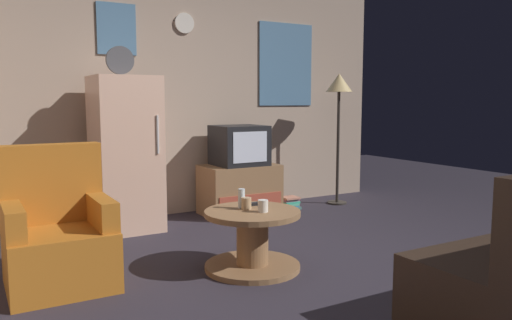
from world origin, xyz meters
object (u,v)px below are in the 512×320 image
object	(u,v)px
tv_stand	(240,189)
standing_lamp	(339,93)
fridge	(126,154)
coffee_table	(252,240)
crt_tv	(239,145)
remote_control	(251,204)
wine_glass	(241,199)
mug_ceramic_tan	(246,203)
armchair	(58,237)
book_stack	(290,203)
mug_ceramic_white	(263,206)

from	to	relation	value
tv_stand	standing_lamp	world-z (taller)	standing_lamp
fridge	coffee_table	bearing A→B (deg)	-73.55
crt_tv	remote_control	xyz separation A→B (m)	(-0.73, -1.56, -0.31)
wine_glass	mug_ceramic_tan	size ratio (longest dim) A/B	1.67
armchair	book_stack	size ratio (longest dim) A/B	4.40
crt_tv	wine_glass	world-z (taller)	crt_tv
mug_ceramic_white	mug_ceramic_tan	xyz separation A→B (m)	(-0.06, 0.14, 0.00)
armchair	book_stack	distance (m)	3.01
standing_lamp	coffee_table	bearing A→B (deg)	-142.84
crt_tv	coffee_table	xyz separation A→B (m)	(-0.80, -1.71, -0.55)
fridge	wine_glass	xyz separation A→B (m)	(0.45, -1.53, -0.23)
armchair	mug_ceramic_tan	bearing A→B (deg)	-14.57
wine_glass	remote_control	distance (m)	0.14
tv_stand	remote_control	xyz separation A→B (m)	(-0.73, -1.56, 0.19)
coffee_table	book_stack	world-z (taller)	coffee_table
coffee_table	wine_glass	distance (m)	0.32
standing_lamp	fridge	bearing A→B (deg)	179.18
book_stack	armchair	bearing A→B (deg)	-155.88
mug_ceramic_white	remote_control	xyz separation A→B (m)	(0.04, 0.24, -0.03)
fridge	wine_glass	world-z (taller)	fridge
wine_glass	mug_ceramic_white	size ratio (longest dim) A/B	1.67
tv_stand	wine_glass	distance (m)	1.83
standing_lamp	armchair	distance (m)	3.78
fridge	wine_glass	size ratio (longest dim) A/B	11.80
fridge	remote_control	size ratio (longest dim) A/B	11.80
wine_glass	standing_lamp	bearing A→B (deg)	34.81
mug_ceramic_white	mug_ceramic_tan	bearing A→B (deg)	114.00
coffee_table	armchair	size ratio (longest dim) A/B	0.75
coffee_table	mug_ceramic_tan	bearing A→B (deg)	109.07
coffee_table	mug_ceramic_tan	world-z (taller)	mug_ceramic_tan
fridge	mug_ceramic_white	size ratio (longest dim) A/B	19.67
mug_ceramic_tan	remote_control	size ratio (longest dim) A/B	0.60
tv_stand	mug_ceramic_white	size ratio (longest dim) A/B	9.33
remote_control	armchair	bearing A→B (deg)	170.43
coffee_table	standing_lamp	bearing A→B (deg)	37.16
standing_lamp	remote_control	bearing A→B (deg)	-144.57
crt_tv	standing_lamp	xyz separation A→B (m)	(1.31, -0.11, 0.59)
coffee_table	remote_control	world-z (taller)	remote_control
book_stack	wine_glass	bearing A→B (deg)	-133.98
standing_lamp	mug_ceramic_white	world-z (taller)	standing_lamp
fridge	crt_tv	size ratio (longest dim) A/B	3.28
mug_ceramic_white	fridge	bearing A→B (deg)	107.00
crt_tv	mug_ceramic_white	bearing A→B (deg)	-113.00
crt_tv	mug_ceramic_tan	world-z (taller)	crt_tv
wine_glass	remote_control	xyz separation A→B (m)	(0.11, 0.04, -0.06)
tv_stand	mug_ceramic_white	bearing A→B (deg)	-113.10
coffee_table	book_stack	xyz separation A→B (m)	(1.42, 1.62, -0.15)
tv_stand	coffee_table	distance (m)	1.89
tv_stand	wine_glass	size ratio (longest dim) A/B	5.60
standing_lamp	mug_ceramic_white	xyz separation A→B (m)	(-2.07, -1.69, -0.86)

